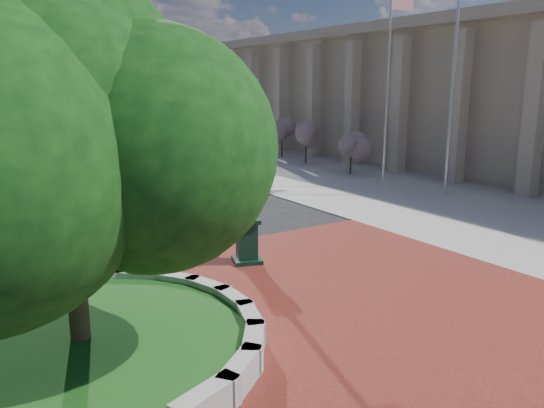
{
  "coord_description": "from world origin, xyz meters",
  "views": [
    {
      "loc": [
        -6.92,
        -9.48,
        4.96
      ],
      "look_at": [
        0.18,
        1.5,
        2.01
      ],
      "focal_mm": 35.0,
      "sensor_mm": 36.0,
      "label": 1
    }
  ],
  "objects_px": {
    "parked_car": "(71,134)",
    "flagpole_a": "(387,85)",
    "street_lamp_far": "(4,71)",
    "street_lamp_near": "(78,83)",
    "post_clock": "(246,175)",
    "flagpole_b": "(454,75)"
  },
  "relations": [
    {
      "from": "parked_car",
      "to": "flagpole_a",
      "type": "bearing_deg",
      "value": -80.93
    },
    {
      "from": "parked_car",
      "to": "flagpole_a",
      "type": "xyz_separation_m",
      "value": [
        8.08,
        -29.96,
        4.14
      ]
    },
    {
      "from": "parked_car",
      "to": "street_lamp_far",
      "type": "relative_size",
      "value": 0.45
    },
    {
      "from": "street_lamp_near",
      "to": "street_lamp_far",
      "type": "relative_size",
      "value": 0.83
    },
    {
      "from": "post_clock",
      "to": "street_lamp_far",
      "type": "xyz_separation_m",
      "value": [
        -1.18,
        38.37,
        3.51
      ]
    },
    {
      "from": "post_clock",
      "to": "street_lamp_far",
      "type": "height_order",
      "value": "street_lamp_far"
    },
    {
      "from": "flagpole_b",
      "to": "street_lamp_far",
      "type": "bearing_deg",
      "value": 110.96
    },
    {
      "from": "flagpole_b",
      "to": "street_lamp_near",
      "type": "relative_size",
      "value": 1.22
    },
    {
      "from": "post_clock",
      "to": "flagpole_a",
      "type": "bearing_deg",
      "value": 28.54
    },
    {
      "from": "flagpole_a",
      "to": "street_lamp_far",
      "type": "relative_size",
      "value": 0.93
    },
    {
      "from": "parked_car",
      "to": "flagpole_a",
      "type": "relative_size",
      "value": 0.48
    },
    {
      "from": "flagpole_a",
      "to": "street_lamp_near",
      "type": "height_order",
      "value": "flagpole_a"
    },
    {
      "from": "post_clock",
      "to": "parked_car",
      "type": "xyz_separation_m",
      "value": [
        3.29,
        36.15,
        -1.76
      ]
    },
    {
      "from": "flagpole_a",
      "to": "parked_car",
      "type": "bearing_deg",
      "value": 105.1
    },
    {
      "from": "flagpole_b",
      "to": "street_lamp_near",
      "type": "distance_m",
      "value": 21.57
    },
    {
      "from": "parked_car",
      "to": "street_lamp_far",
      "type": "bearing_deg",
      "value": 147.58
    },
    {
      "from": "flagpole_a",
      "to": "flagpole_b",
      "type": "relative_size",
      "value": 0.92
    },
    {
      "from": "flagpole_a",
      "to": "post_clock",
      "type": "bearing_deg",
      "value": -151.46
    },
    {
      "from": "flagpole_a",
      "to": "street_lamp_far",
      "type": "xyz_separation_m",
      "value": [
        -12.56,
        32.18,
        1.13
      ]
    },
    {
      "from": "parked_car",
      "to": "flagpole_a",
      "type": "distance_m",
      "value": 31.31
    },
    {
      "from": "post_clock",
      "to": "street_lamp_near",
      "type": "relative_size",
      "value": 0.54
    },
    {
      "from": "flagpole_a",
      "to": "street_lamp_near",
      "type": "distance_m",
      "value": 18.53
    }
  ]
}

